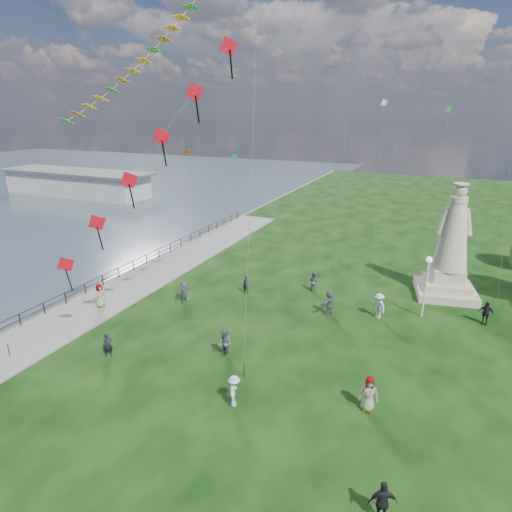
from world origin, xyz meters
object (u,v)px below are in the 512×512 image
at_px(person_7, 314,281).
at_px(person_6, 246,285).
at_px(person_1, 225,344).
at_px(person_4, 369,394).
at_px(pier_pavilion, 76,183).
at_px(person_11, 329,302).
at_px(person_0, 108,345).
at_px(person_10, 100,297).
at_px(person_5, 184,291).
at_px(lamppost, 427,274).
at_px(person_8, 379,306).
at_px(person_9, 486,313).
at_px(person_2, 234,391).
at_px(person_3, 383,502).
at_px(statue, 451,255).

bearing_deg(person_7, person_6, 51.81).
relative_size(person_1, person_4, 0.96).
distance_m(person_4, person_7, 15.05).
bearing_deg(person_1, person_7, 102.37).
relative_size(pier_pavilion, person_7, 17.82).
bearing_deg(person_11, person_0, -28.93).
height_order(person_1, person_11, person_11).
height_order(person_10, person_11, person_11).
xyz_separation_m(person_1, person_5, (-6.71, 5.79, -0.05)).
bearing_deg(lamppost, person_8, -152.73).
height_order(person_9, person_11, person_11).
relative_size(lamppost, person_9, 2.72).
xyz_separation_m(person_0, person_4, (15.43, 1.41, 0.20)).
bearing_deg(person_2, person_11, -29.11).
height_order(person_3, person_10, person_10).
bearing_deg(person_3, person_10, -45.92).
distance_m(pier_pavilion, person_5, 54.16).
xyz_separation_m(statue, person_11, (-7.76, -7.38, -2.49)).
height_order(person_0, person_10, person_10).
relative_size(pier_pavilion, person_2, 17.66).
xyz_separation_m(person_5, person_6, (3.75, 3.40, -0.10)).
height_order(person_0, person_8, person_8).
distance_m(person_0, person_8, 18.62).
bearing_deg(person_2, pier_pavilion, 31.08).
height_order(lamppost, person_9, lamppost).
bearing_deg(statue, person_2, -126.55).
xyz_separation_m(pier_pavilion, person_3, (60.96, -45.00, -0.94)).
distance_m(person_0, person_5, 8.60).
distance_m(statue, person_6, 16.52).
bearing_deg(person_7, lamppost, -166.67).
xyz_separation_m(person_1, person_4, (8.84, -1.39, 0.04)).
height_order(lamppost, person_5, lamppost).
bearing_deg(person_3, statue, -116.53).
height_order(pier_pavilion, person_10, pier_pavilion).
xyz_separation_m(pier_pavilion, lamppost, (61.13, -26.94, 1.52)).
xyz_separation_m(statue, person_9, (2.68, -4.36, -2.59)).
distance_m(person_4, person_5, 17.13).
relative_size(lamppost, person_2, 2.74).
distance_m(lamppost, person_6, 13.87).
height_order(lamppost, person_10, lamppost).
bearing_deg(person_9, person_6, -164.44).
bearing_deg(person_5, person_11, -64.61).
relative_size(person_0, person_11, 0.80).
bearing_deg(person_7, person_1, 102.91).
xyz_separation_m(person_4, person_6, (-11.80, 10.59, -0.20)).
xyz_separation_m(person_0, person_3, (17.01, -4.60, 0.13)).
height_order(person_6, person_8, person_8).
bearing_deg(person_4, person_3, -87.27).
bearing_deg(person_3, person_8, -103.16).
relative_size(statue, lamppost, 1.96).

